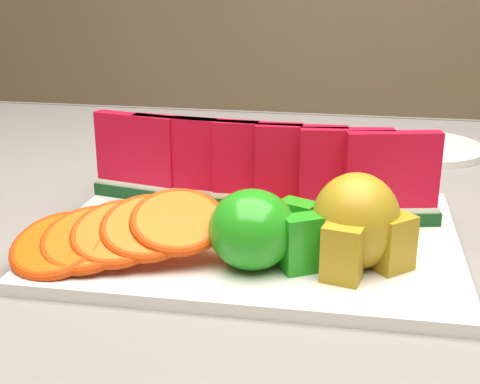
{
  "coord_description": "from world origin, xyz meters",
  "views": [
    {
      "loc": [
        0.11,
        -0.69,
        1.03
      ],
      "look_at": [
        0.0,
        -0.07,
        0.81
      ],
      "focal_mm": 50.0,
      "sensor_mm": 36.0,
      "label": 1
    }
  ],
  "objects_px": {
    "pear_cluster": "(357,224)",
    "side_plate": "(422,148)",
    "apple_cluster": "(260,231)",
    "platter": "(255,237)",
    "fork": "(146,149)"
  },
  "relations": [
    {
      "from": "apple_cluster",
      "to": "side_plate",
      "type": "xyz_separation_m",
      "value": [
        0.18,
        0.45,
        -0.04
      ]
    },
    {
      "from": "side_plate",
      "to": "apple_cluster",
      "type": "bearing_deg",
      "value": -111.54
    },
    {
      "from": "platter",
      "to": "fork",
      "type": "bearing_deg",
      "value": 124.74
    },
    {
      "from": "platter",
      "to": "pear_cluster",
      "type": "relative_size",
      "value": 4.05
    },
    {
      "from": "fork",
      "to": "side_plate",
      "type": "bearing_deg",
      "value": 9.68
    },
    {
      "from": "apple_cluster",
      "to": "platter",
      "type": "bearing_deg",
      "value": 102.37
    },
    {
      "from": "apple_cluster",
      "to": "pear_cluster",
      "type": "height_order",
      "value": "pear_cluster"
    },
    {
      "from": "platter",
      "to": "pear_cluster",
      "type": "distance_m",
      "value": 0.12
    },
    {
      "from": "pear_cluster",
      "to": "side_plate",
      "type": "bearing_deg",
      "value": 77.95
    },
    {
      "from": "fork",
      "to": "platter",
      "type": "bearing_deg",
      "value": -55.26
    },
    {
      "from": "apple_cluster",
      "to": "side_plate",
      "type": "relative_size",
      "value": 0.5
    },
    {
      "from": "pear_cluster",
      "to": "side_plate",
      "type": "distance_m",
      "value": 0.44
    },
    {
      "from": "platter",
      "to": "fork",
      "type": "relative_size",
      "value": 2.05
    },
    {
      "from": "platter",
      "to": "side_plate",
      "type": "bearing_deg",
      "value": 62.77
    },
    {
      "from": "platter",
      "to": "pear_cluster",
      "type": "xyz_separation_m",
      "value": [
        0.1,
        -0.06,
        0.04
      ]
    }
  ]
}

